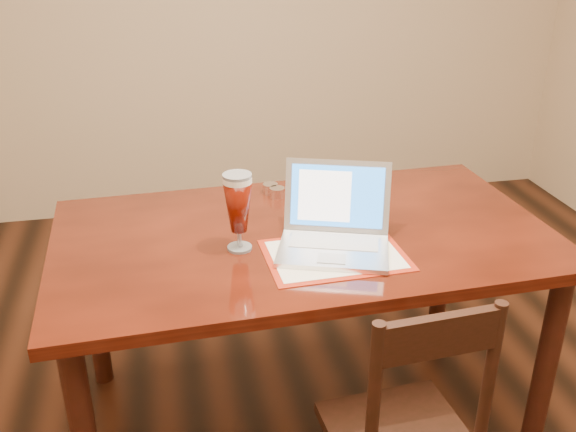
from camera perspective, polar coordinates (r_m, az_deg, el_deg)
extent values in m
cube|color=tan|center=(4.18, -5.10, 18.37)|extent=(4.50, 0.01, 2.70)
cube|color=#54170B|center=(2.28, 1.41, -1.88)|extent=(1.78, 1.04, 0.04)
cylinder|color=black|center=(2.50, 21.95, -12.26)|extent=(0.08, 0.08, 0.77)
cylinder|color=black|center=(2.78, -16.91, -7.41)|extent=(0.08, 0.08, 0.77)
cylinder|color=black|center=(3.07, 13.62, -3.73)|extent=(0.08, 0.08, 0.77)
cube|color=#A5230F|center=(2.12, 4.20, -3.49)|extent=(0.47, 0.34, 0.00)
cube|color=white|center=(2.12, 4.20, -3.44)|extent=(0.42, 0.30, 0.00)
cube|color=silver|center=(2.12, 4.03, -3.10)|extent=(0.42, 0.35, 0.02)
cube|color=silver|center=(2.16, 4.12, -2.27)|extent=(0.32, 0.20, 0.00)
cube|color=#B7B7BC|center=(2.06, 3.91, -3.80)|extent=(0.11, 0.09, 0.00)
cube|color=silver|center=(2.21, 4.40, 1.76)|extent=(0.36, 0.19, 0.24)
cube|color=blue|center=(2.20, 4.39, 1.74)|extent=(0.32, 0.16, 0.20)
cube|color=white|center=(2.20, 3.27, 1.79)|extent=(0.19, 0.10, 0.17)
cylinder|color=silver|center=(2.16, -4.31, -2.82)|extent=(0.08, 0.08, 0.01)
cylinder|color=silver|center=(2.14, -4.34, -2.00)|extent=(0.01, 0.01, 0.06)
cylinder|color=silver|center=(2.06, -4.53, 3.23)|extent=(0.09, 0.09, 0.02)
cylinder|color=silver|center=(2.05, -4.55, 3.60)|extent=(0.09, 0.09, 0.01)
cylinder|color=silver|center=(2.54, -0.98, 2.10)|extent=(0.06, 0.06, 0.04)
cylinder|color=silver|center=(2.58, -1.58, 2.46)|extent=(0.06, 0.06, 0.04)
cylinder|color=black|center=(1.71, 7.57, -16.69)|extent=(0.03, 0.03, 0.52)
cylinder|color=black|center=(1.84, 17.36, -14.23)|extent=(0.03, 0.03, 0.52)
cube|color=black|center=(1.65, 13.31, -10.33)|extent=(0.33, 0.05, 0.12)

